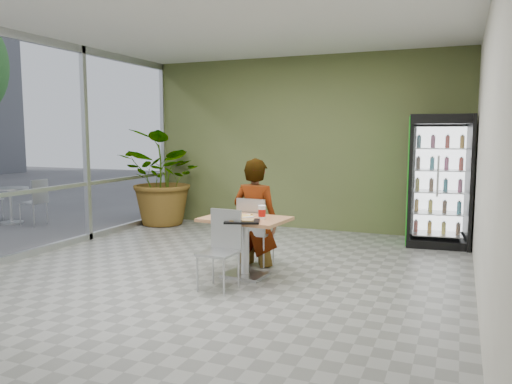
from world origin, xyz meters
TOP-DOWN VIEW (x-y plane):
  - ground at (0.00, 0.00)m, footprint 7.00×7.00m
  - room_envelope at (0.00, 0.00)m, footprint 6.00×7.00m
  - storefront_frame at (-3.00, 0.00)m, footprint 0.10×7.00m
  - dining_table at (0.33, 0.14)m, footprint 1.09×0.81m
  - chair_far at (0.24, 0.66)m, footprint 0.42×0.43m
  - chair_near at (0.27, -0.37)m, footprint 0.43×0.43m
  - seated_woman at (0.24, 0.70)m, footprint 0.66×0.44m
  - pizza_plate at (0.31, 0.21)m, footprint 0.32×0.33m
  - soda_cup at (0.56, 0.13)m, footprint 0.09×0.09m
  - napkin_stack at (0.10, -0.03)m, footprint 0.17×0.17m
  - cafeteria_tray at (0.43, -0.18)m, footprint 0.48×0.41m
  - beverage_fridge at (2.46, 2.93)m, footprint 1.02×0.82m
  - potted_plant at (-2.53, 2.83)m, footprint 2.08×1.94m

SIDE VIEW (x-z plane):
  - ground at x=0.00m, z-range 0.00..0.00m
  - chair_near at x=0.27m, z-range 0.08..0.99m
  - dining_table at x=0.33m, z-range 0.16..0.91m
  - chair_far at x=0.24m, z-range 0.08..1.01m
  - seated_woman at x=0.24m, z-range -0.30..1.46m
  - napkin_stack at x=0.10m, z-range 0.75..0.77m
  - cafeteria_tray at x=0.43m, z-range 0.75..0.77m
  - pizza_plate at x=0.31m, z-range 0.75..0.78m
  - soda_cup at x=0.56m, z-range 0.75..0.91m
  - potted_plant at x=-2.53m, z-range 0.00..1.86m
  - beverage_fridge at x=2.46m, z-range 0.00..2.08m
  - room_envelope at x=0.00m, z-range 0.00..3.20m
  - storefront_frame at x=-3.00m, z-range 0.00..3.20m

